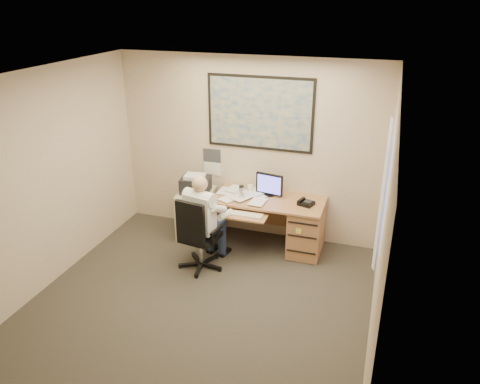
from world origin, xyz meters
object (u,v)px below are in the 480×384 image
(filing_cabinet, at_px, (197,209))
(office_chair, at_px, (200,248))
(person, at_px, (201,222))
(desk, at_px, (290,221))

(filing_cabinet, relative_size, office_chair, 0.95)
(filing_cabinet, relative_size, person, 0.76)
(desk, bearing_deg, person, -141.05)
(office_chair, relative_size, person, 0.80)
(office_chair, xyz_separation_m, person, (-0.01, 0.08, 0.35))
(desk, distance_m, person, 1.35)
(person, bearing_deg, office_chair, -71.84)
(office_chair, height_order, person, person)
(desk, height_order, filing_cabinet, desk)
(desk, distance_m, filing_cabinet, 1.45)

